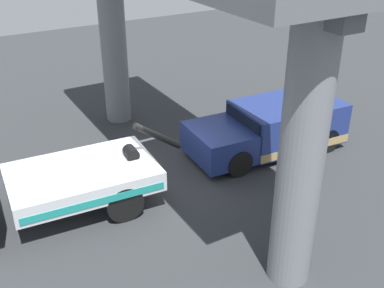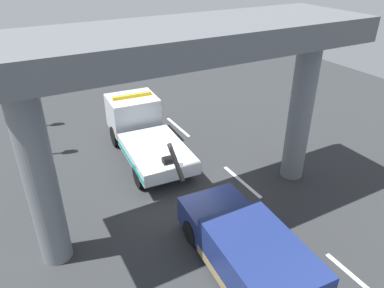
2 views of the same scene
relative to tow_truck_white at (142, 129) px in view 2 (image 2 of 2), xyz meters
The scene contains 9 objects.
ground_plane 4.56m from the tow_truck_white, behind, with size 60.00×40.00×0.10m, color #2D3033.
lane_stripe_west 10.79m from the tow_truck_white, 165.62° to the right, with size 2.60×0.16×0.01m, color silver.
lane_stripe_mid 5.27m from the tow_truck_white, 148.73° to the right, with size 2.60×0.16×0.01m, color silver.
lane_stripe_east 3.34m from the tow_truck_white, 58.78° to the right, with size 2.60×0.16×0.01m, color silver.
tow_truck_white is the anchor object (origin of this frame).
towed_van_green 8.42m from the tow_truck_white, behind, with size 5.32×2.50×1.58m.
overpass_structure 6.62m from the tow_truck_white, behind, with size 3.60×11.82×6.76m.
traffic_light_near 5.62m from the tow_truck_white, 66.34° to the left, with size 0.39×0.32×4.15m.
traffic_light_far 7.70m from the tow_truck_white, 40.84° to the left, with size 0.39×0.32×4.32m.
Camera 2 is at (-10.11, 5.23, 8.74)m, focal length 33.95 mm.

